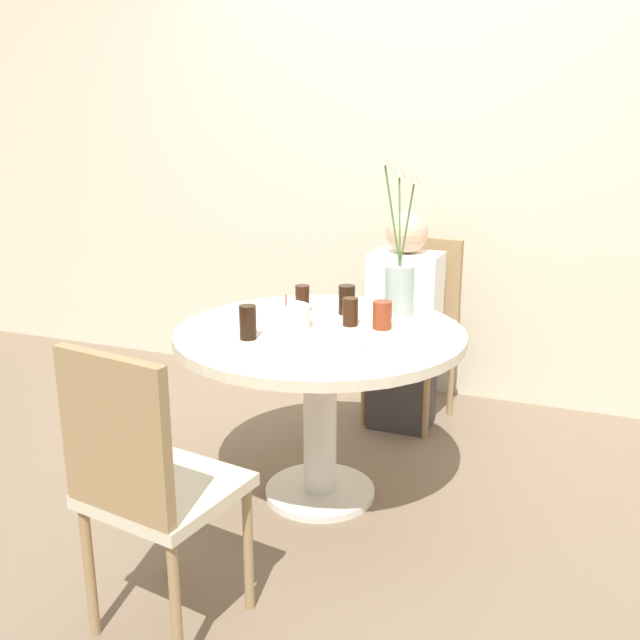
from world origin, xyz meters
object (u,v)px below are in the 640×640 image
Objects in this scene: drink_glass_1 at (382,315)px; drink_glass_4 at (350,312)px; chair_left_flank at (417,317)px; chair_far_back at (146,478)px; birthday_cake at (286,317)px; drink_glass_2 at (248,322)px; side_plate at (335,348)px; drink_glass_0 at (347,300)px; drink_glass_3 at (302,299)px; flower_vase at (399,277)px; person_guest at (404,329)px.

drink_glass_4 is at bearing -178.11° from drink_glass_1.
chair_left_flank and chair_far_back have the same top height.
birthday_cake reaches higher than drink_glass_1.
drink_glass_2 is (-0.06, 0.76, 0.25)m from chair_far_back.
chair_far_back is at bearing -109.17° from drink_glass_1.
birthday_cake is 1.48× the size of drink_glass_2.
drink_glass_2 reaches higher than side_plate.
drink_glass_0 reaches higher than drink_glass_3.
drink_glass_3 is (-0.39, 0.10, 0.00)m from drink_glass_1.
chair_far_back reaches higher than drink_glass_3.
drink_glass_0 is at bearing -88.93° from chair_far_back.
drink_glass_2 is (-0.44, -0.53, -0.10)m from flower_vase.
drink_glass_3 is at bearing -80.54° from chair_far_back.
birthday_cake is 1.75× the size of drink_glass_1.
birthday_cake is 0.26m from drink_glass_4.
drink_glass_4 is (-0.13, -0.00, 0.00)m from drink_glass_1.
side_plate is at bearing -75.40° from drink_glass_0.
chair_left_flank is at bearing 67.49° from drink_glass_3.
flower_vase reaches higher than drink_glass_0.
person_guest is (-0.02, -0.16, -0.02)m from chair_left_flank.
chair_far_back is 8.52× the size of drink_glass_1.
birthday_cake is at bearing -150.56° from drink_glass_4.
chair_left_flank is 0.90m from drink_glass_1.
chair_left_flank is at bearing 96.60° from flower_vase.
chair_far_back is 7.85× the size of drink_glass_3.
drink_glass_1 is 0.10× the size of person_guest.
drink_glass_4 is at bearing -22.61° from drink_glass_3.
birthday_cake is (-0.29, -1.00, 0.23)m from chair_left_flank.
drink_glass_2 is at bearing -143.59° from drink_glass_1.
drink_glass_0 is at bearing 64.33° from drink_glass_2.
chair_far_back is at bearing -97.93° from drink_glass_0.
chair_left_flank reaches higher than drink_glass_4.
flower_vase reaches higher than side_plate.
person_guest is (0.28, 1.79, -0.02)m from chair_far_back.
flower_vase is 3.34× the size of side_plate.
chair_left_flank reaches higher than birthday_cake.
chair_far_back reaches higher than birthday_cake.
drink_glass_2 is at bearing -115.67° from drink_glass_0.
flower_vase is 0.63m from person_guest.
side_plate is 1.82× the size of drink_glass_1.
drink_glass_0 is 0.52m from drink_glass_2.
drink_glass_4 is at bearing 46.31° from drink_glass_2.
person_guest is at bearing 78.74° from drink_glass_0.
flower_vase is at bearing 16.08° from drink_glass_3.
birthday_cake is 0.38m from drink_glass_1.
side_plate is at bearing -80.78° from drink_glass_4.
drink_glass_4 is at bearing -65.72° from drink_glass_0.
chair_left_flank reaches higher than side_plate.
birthday_cake is 1.71× the size of drink_glass_4.
flower_vase reaches higher than drink_glass_2.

